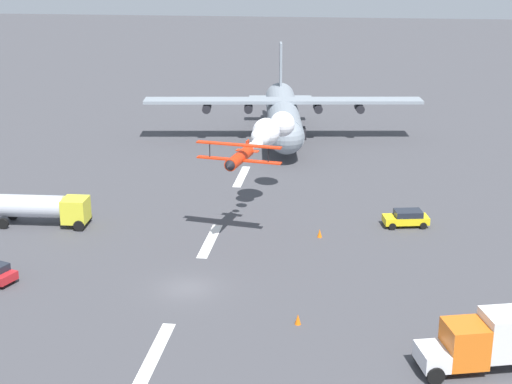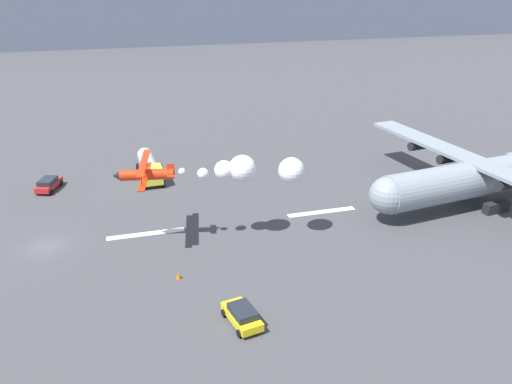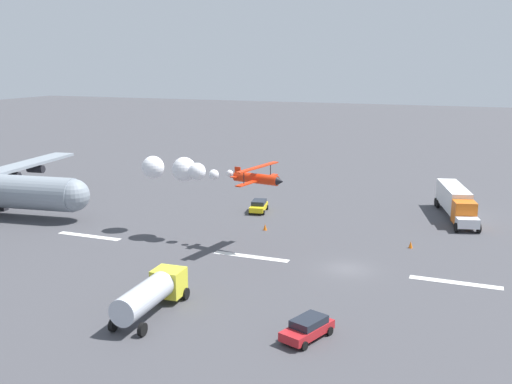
# 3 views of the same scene
# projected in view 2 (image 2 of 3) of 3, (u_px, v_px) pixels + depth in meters

# --- Properties ---
(ground_plane) EXTENTS (440.00, 440.00, 0.00)m
(ground_plane) POSITION_uv_depth(u_px,v_px,m) (46.00, 247.00, 52.33)
(ground_plane) COLOR #424247
(ground_plane) RESTS_ON ground
(runway_stripe_3) EXTENTS (8.00, 0.90, 0.01)m
(runway_stripe_3) POSITION_uv_depth(u_px,v_px,m) (146.00, 234.00, 54.81)
(runway_stripe_3) COLOR white
(runway_stripe_3) RESTS_ON ground
(runway_stripe_4) EXTENTS (8.00, 0.90, 0.01)m
(runway_stripe_4) POSITION_uv_depth(u_px,v_px,m) (321.00, 212.00, 59.77)
(runway_stripe_4) COLOR white
(runway_stripe_4) RESTS_ON ground
(mountain_ridge_distant) EXTENTS (396.00, 16.00, 19.21)m
(mountain_ridge_distant) POSITION_uv_depth(u_px,v_px,m) (76.00, 18.00, 182.60)
(mountain_ridge_distant) COLOR slate
(mountain_ridge_distant) RESTS_ON ground
(cargo_transport_plane) EXTENTS (26.53, 36.42, 11.41)m
(cargo_transport_plane) POSITION_uv_depth(u_px,v_px,m) (468.00, 179.00, 59.77)
(cargo_transport_plane) COLOR gray
(cargo_transport_plane) RESTS_ON ground
(stunt_biplane_red) EXTENTS (18.12, 7.46, 2.87)m
(stunt_biplane_red) POSITION_uv_depth(u_px,v_px,m) (241.00, 171.00, 50.68)
(stunt_biplane_red) COLOR red
(fuel_tanker_truck) EXTENTS (3.05, 8.49, 2.90)m
(fuel_tanker_truck) POSITION_uv_depth(u_px,v_px,m) (149.00, 166.00, 68.63)
(fuel_tanker_truck) COLOR yellow
(fuel_tanker_truck) RESTS_ON ground
(followme_car_yellow) EXTENTS (2.65, 4.36, 1.52)m
(followme_car_yellow) POSITION_uv_depth(u_px,v_px,m) (242.00, 315.00, 40.65)
(followme_car_yellow) COLOR yellow
(followme_car_yellow) RESTS_ON ground
(airport_staff_sedan) EXTENTS (3.17, 4.69, 1.52)m
(airport_staff_sedan) POSITION_uv_depth(u_px,v_px,m) (48.00, 184.00, 65.42)
(airport_staff_sedan) COLOR #B21E23
(airport_staff_sedan) RESTS_ON ground
(traffic_cone_far) EXTENTS (0.44, 0.44, 0.75)m
(traffic_cone_far) POSITION_uv_depth(u_px,v_px,m) (179.00, 275.00, 46.76)
(traffic_cone_far) COLOR orange
(traffic_cone_far) RESTS_ON ground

